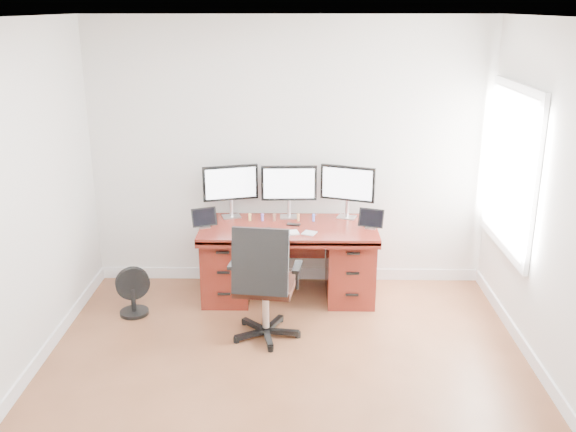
{
  "coord_description": "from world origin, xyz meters",
  "views": [
    {
      "loc": [
        0.1,
        -4.04,
        2.78
      ],
      "look_at": [
        0.0,
        1.5,
        0.95
      ],
      "focal_mm": 40.0,
      "sensor_mm": 36.0,
      "label": 1
    }
  ],
  "objects_px": {
    "office_chair": "(265,302)",
    "floor_fan": "(133,292)",
    "desk": "(289,258)",
    "keyboard": "(284,233)",
    "monitor_center": "(289,185)"
  },
  "relations": [
    {
      "from": "office_chair",
      "to": "desk",
      "type": "bearing_deg",
      "value": 85.06
    },
    {
      "from": "floor_fan",
      "to": "keyboard",
      "type": "distance_m",
      "value": 1.52
    },
    {
      "from": "desk",
      "to": "keyboard",
      "type": "bearing_deg",
      "value": -98.51
    },
    {
      "from": "office_chair",
      "to": "keyboard",
      "type": "relative_size",
      "value": 3.98
    },
    {
      "from": "keyboard",
      "to": "monitor_center",
      "type": "bearing_deg",
      "value": 72.66
    },
    {
      "from": "desk",
      "to": "monitor_center",
      "type": "xyz_separation_m",
      "value": [
        0.0,
        0.24,
        0.68
      ]
    },
    {
      "from": "monitor_center",
      "to": "keyboard",
      "type": "xyz_separation_m",
      "value": [
        -0.04,
        -0.49,
        -0.33
      ]
    },
    {
      "from": "office_chair",
      "to": "floor_fan",
      "type": "height_order",
      "value": "office_chair"
    },
    {
      "from": "office_chair",
      "to": "floor_fan",
      "type": "bearing_deg",
      "value": 168.05
    },
    {
      "from": "floor_fan",
      "to": "office_chair",
      "type": "bearing_deg",
      "value": -39.93
    },
    {
      "from": "keyboard",
      "to": "desk",
      "type": "bearing_deg",
      "value": 68.59
    },
    {
      "from": "office_chair",
      "to": "keyboard",
      "type": "height_order",
      "value": "office_chair"
    },
    {
      "from": "office_chair",
      "to": "monitor_center",
      "type": "xyz_separation_m",
      "value": [
        0.19,
        1.11,
        0.73
      ]
    },
    {
      "from": "monitor_center",
      "to": "keyboard",
      "type": "distance_m",
      "value": 0.59
    },
    {
      "from": "desk",
      "to": "floor_fan",
      "type": "relative_size",
      "value": 3.66
    }
  ]
}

